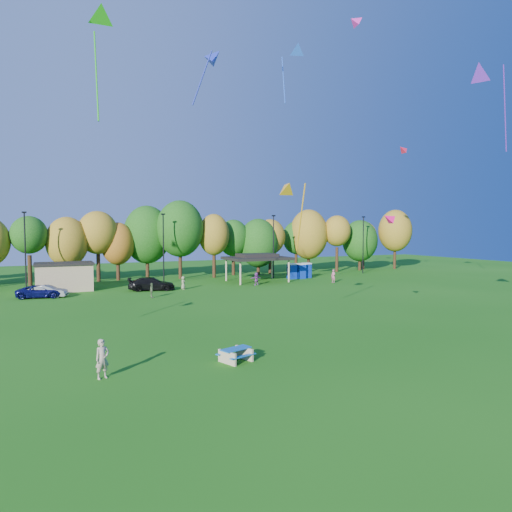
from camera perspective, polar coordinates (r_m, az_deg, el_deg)
name	(u,v)px	position (r m, az deg, el deg)	size (l,w,h in m)	color
ground	(317,375)	(23.14, 7.61, -14.49)	(160.00, 160.00, 0.00)	#19600F
tree_line	(132,238)	(65.00, -15.23, 2.24)	(93.57, 10.55, 11.15)	black
lamp_posts	(163,246)	(60.22, -11.50, 1.24)	(64.50, 0.25, 9.09)	black
utility_building	(64,276)	(56.86, -22.84, -2.37)	(6.30, 4.30, 3.25)	tan
pavilion	(257,258)	(61.41, 0.14, -0.21)	(8.20, 6.20, 3.77)	tan
porta_potties	(300,271)	(65.77, 5.50, -1.85)	(3.75, 1.72, 2.18)	#0C2DA1
picnic_table	(236,354)	(24.96, -2.54, -12.11)	(2.05, 1.87, 0.73)	tan
kite_flyer	(102,359)	(23.30, -18.66, -12.09)	(0.69, 0.45, 1.89)	tan
car_b	(47,291)	(52.00, -24.62, -4.04)	(1.36, 3.90, 1.28)	gray
car_c	(41,292)	(52.12, -25.31, -4.04)	(2.14, 4.64, 1.29)	#0D0E4F
car_d	(152,284)	(54.03, -12.93, -3.41)	(2.14, 5.27, 1.53)	black
far_person_1	(333,276)	(60.99, 9.64, -2.50)	(0.64, 0.42, 1.76)	#C45C7C
far_person_2	(183,283)	(54.21, -9.09, -3.34)	(0.76, 0.49, 1.55)	#7F835A
far_person_3	(256,279)	(57.61, 0.03, -2.86)	(1.50, 0.48, 1.62)	purple
far_person_4	(152,290)	(48.29, -12.91, -4.21)	(0.91, 0.38, 1.55)	#596F44
kite_1	(215,57)	(35.66, -5.20, 23.55)	(2.74, 1.63, 4.46)	#1D299F
kite_2	(388,218)	(33.44, 16.22, 4.55)	(1.20, 1.04, 1.06)	#F50D67
kite_3	(100,14)	(33.49, -18.92, 26.70)	(1.79, 4.51, 7.60)	green
kite_4	(358,21)	(45.54, 12.68, 26.77)	(1.62, 1.33, 1.45)	#E826A2
kite_5	(402,149)	(62.77, 17.84, 12.59)	(1.47, 1.15, 1.42)	red
kite_8	(288,188)	(33.86, 4.01, 8.45)	(1.52, 3.27, 5.43)	orange
kite_9	(296,50)	(52.95, 5.01, 24.27)	(2.33, 4.07, 6.68)	blue
kite_11	(480,71)	(50.91, 26.25, 20.02)	(5.06, 3.29, 8.72)	#6922B9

